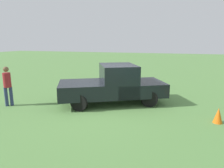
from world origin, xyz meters
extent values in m
plane|color=#5B8C47|center=(0.00, 0.00, 0.00)|extent=(80.00, 80.00, 0.00)
cylinder|color=black|center=(0.97, 0.66, 0.36)|extent=(0.72, 0.22, 0.72)
cylinder|color=black|center=(1.73, -0.80, 0.36)|extent=(0.72, 0.22, 0.72)
cylinder|color=black|center=(-1.71, -0.74, 0.36)|extent=(0.72, 0.22, 0.72)
cylinder|color=black|center=(-0.95, -2.20, 0.36)|extent=(0.72, 0.22, 0.72)
cube|color=black|center=(1.27, -0.11, 0.70)|extent=(2.57, 2.60, 0.64)
cube|color=black|center=(-0.24, -0.90, 1.08)|extent=(2.24, 2.42, 1.40)
cube|color=slate|center=(-0.24, -0.90, 1.52)|extent=(1.97, 2.18, 0.48)
cube|color=black|center=(-1.08, -1.34, 0.68)|extent=(2.91, 2.77, 0.60)
cube|color=silver|center=(2.05, 0.30, 0.44)|extent=(0.97, 1.71, 0.16)
cylinder|color=navy|center=(4.31, 1.05, 0.42)|extent=(0.14, 0.14, 0.85)
cylinder|color=navy|center=(4.18, 0.91, 0.42)|extent=(0.14, 0.14, 0.85)
cylinder|color=maroon|center=(4.24, 0.98, 1.16)|extent=(0.45, 0.45, 0.63)
sphere|color=brown|center=(4.24, 0.98, 1.63)|extent=(0.23, 0.23, 0.23)
cone|color=orange|center=(-4.24, 0.33, 0.28)|extent=(0.32, 0.32, 0.55)
camera|label=1|loc=(-2.71, 7.84, 2.84)|focal=32.51mm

